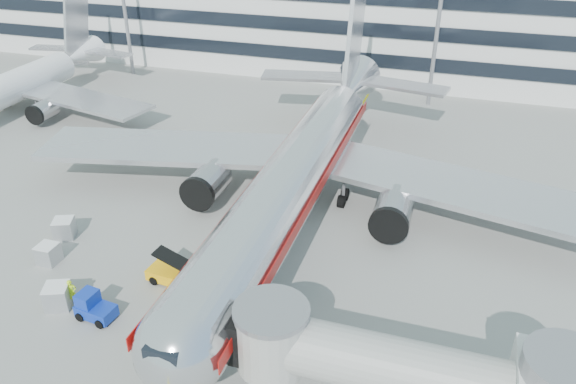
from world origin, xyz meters
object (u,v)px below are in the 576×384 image
(belt_loader, at_px, (182,276))
(cargo_container_left, at_px, (64,228))
(main_jet, at_px, (302,167))
(baggage_tug, at_px, (94,307))
(cargo_container_front, at_px, (58,296))
(ramp_worker, at_px, (72,293))
(cargo_container_right, at_px, (48,254))

(belt_loader, xyz_separation_m, cargo_container_left, (-11.72, 2.60, 0.10))
(main_jet, distance_m, baggage_tug, 19.73)
(cargo_container_front, distance_m, ramp_worker, 0.91)
(cargo_container_right, bearing_deg, ramp_worker, -36.81)
(cargo_container_left, height_order, cargo_container_right, cargo_container_left)
(belt_loader, bearing_deg, baggage_tug, -128.44)
(baggage_tug, distance_m, cargo_container_front, 2.93)
(cargo_container_left, height_order, ramp_worker, ramp_worker)
(belt_loader, height_order, cargo_container_right, belt_loader)
(main_jet, bearing_deg, cargo_container_right, -140.53)
(cargo_container_front, xyz_separation_m, ramp_worker, (0.75, 0.49, 0.12))
(belt_loader, distance_m, ramp_worker, 7.33)
(main_jet, height_order, cargo_container_front, main_jet)
(main_jet, relative_size, cargo_container_left, 25.85)
(baggage_tug, xyz_separation_m, ramp_worker, (-2.17, 0.69, 0.13))
(belt_loader, xyz_separation_m, cargo_container_right, (-10.68, -0.68, 0.06))
(cargo_container_front, bearing_deg, cargo_container_left, 124.25)
(cargo_container_left, distance_m, cargo_container_right, 3.44)
(belt_loader, bearing_deg, cargo_container_left, 167.49)
(belt_loader, bearing_deg, ramp_worker, -145.33)
(cargo_container_front, bearing_deg, belt_loader, 34.53)
(ramp_worker, bearing_deg, cargo_container_right, 104.71)
(baggage_tug, height_order, ramp_worker, ramp_worker)
(main_jet, height_order, baggage_tug, main_jet)
(cargo_container_right, bearing_deg, belt_loader, 3.66)
(cargo_container_front, bearing_deg, main_jet, 54.96)
(baggage_tug, xyz_separation_m, cargo_container_front, (-2.92, 0.20, 0.02))
(belt_loader, xyz_separation_m, ramp_worker, (-6.03, -4.17, 0.25))
(belt_loader, height_order, cargo_container_left, belt_loader)
(main_jet, height_order, cargo_container_left, main_jet)
(belt_loader, distance_m, cargo_container_right, 10.70)
(main_jet, distance_m, cargo_container_right, 20.81)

